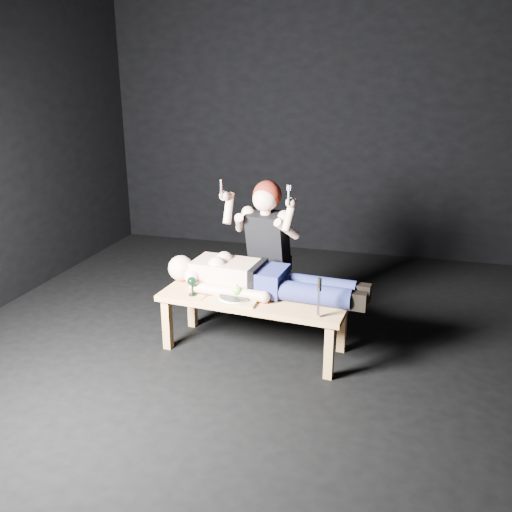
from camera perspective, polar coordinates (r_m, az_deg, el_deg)
name	(u,v)px	position (r m, az deg, el deg)	size (l,w,h in m)	color
ground	(265,340)	(4.46, 0.90, -8.77)	(5.00, 5.00, 0.00)	black
back_wall	(321,123)	(6.44, 6.78, 13.53)	(5.00, 5.00, 0.00)	black
table	(254,323)	(4.23, -0.18, -6.97)	(1.42, 0.53, 0.45)	gold
lying_man	(264,276)	(4.16, 0.82, -2.09)	(1.42, 0.43, 0.26)	tan
kneeling_woman	(272,251)	(4.55, 1.63, 0.55)	(0.68, 0.77, 1.28)	black
serving_tray	(235,299)	(4.06, -2.21, -4.50)	(0.34, 0.25, 0.02)	tan
plate	(235,297)	(4.05, -2.21, -4.25)	(0.23, 0.23, 0.02)	white
apple	(237,291)	(4.03, -1.94, -3.63)	(0.07, 0.07, 0.07)	#5EA932
goblet	(192,286)	(4.15, -6.66, -3.13)	(0.07, 0.07, 0.15)	black
fork_flat	(204,297)	(4.13, -5.39, -4.27)	(0.01, 0.15, 0.01)	#B2B2B7
knife_flat	(255,305)	(3.98, -0.11, -5.09)	(0.01, 0.15, 0.01)	#B2B2B7
spoon_flat	(250,299)	(4.08, -0.66, -4.47)	(0.01, 0.15, 0.01)	#B2B2B7
carving_knife	(319,298)	(3.76, 6.57, -4.33)	(0.04, 0.04, 0.29)	#B2B2B7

